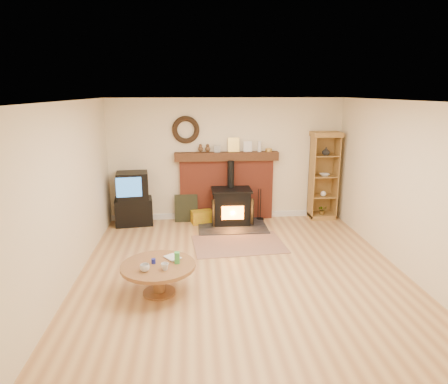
{
  "coord_description": "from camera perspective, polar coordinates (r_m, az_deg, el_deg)",
  "views": [
    {
      "loc": [
        -0.75,
        -5.69,
        2.74
      ],
      "look_at": [
        -0.19,
        1.0,
        1.03
      ],
      "focal_mm": 32.0,
      "sensor_mm": 36.0,
      "label": 1
    }
  ],
  "objects": [
    {
      "name": "curio_cabinet",
      "position": [
        8.9,
        14.0,
        2.27
      ],
      "size": [
        0.61,
        0.44,
        1.9
      ],
      "color": "olive",
      "rests_on": "ground"
    },
    {
      "name": "tv_unit",
      "position": [
        8.54,
        -12.83,
        -1.06
      ],
      "size": [
        0.82,
        0.62,
        1.11
      ],
      "color": "black",
      "rests_on": "ground"
    },
    {
      "name": "area_rug",
      "position": [
        7.39,
        2.1,
        -7.44
      ],
      "size": [
        1.73,
        1.26,
        0.01
      ],
      "primitive_type": "cube",
      "rotation": [
        0.0,
        0.0,
        0.08
      ],
      "color": "brown",
      "rests_on": "ground"
    },
    {
      "name": "ground",
      "position": [
        6.36,
        2.52,
        -11.25
      ],
      "size": [
        5.5,
        5.5,
        0.0
      ],
      "primitive_type": "plane",
      "color": "#B07949",
      "rests_on": "ground"
    },
    {
      "name": "chimney_breast",
      "position": [
        8.61,
        0.37,
        1.28
      ],
      "size": [
        2.2,
        0.22,
        1.78
      ],
      "color": "#983A26",
      "rests_on": "ground"
    },
    {
      "name": "firelog_box",
      "position": [
        8.5,
        -3.17,
        -3.58
      ],
      "size": [
        0.48,
        0.36,
        0.27
      ],
      "primitive_type": "cube",
      "rotation": [
        0.0,
        0.0,
        0.21
      ],
      "color": "#C7D009",
      "rests_on": "ground"
    },
    {
      "name": "leaning_painting",
      "position": [
        8.59,
        -5.43,
        -2.31
      ],
      "size": [
        0.49,
        0.13,
        0.59
      ],
      "primitive_type": "cube",
      "rotation": [
        -0.17,
        0.0,
        0.0
      ],
      "color": "black",
      "rests_on": "ground"
    },
    {
      "name": "fire_tools",
      "position": [
        8.72,
        5.15,
        -3.35
      ],
      "size": [
        0.16,
        0.16,
        0.7
      ],
      "color": "black",
      "rests_on": "ground"
    },
    {
      "name": "wood_stove",
      "position": [
        8.35,
        1.08,
        -2.19
      ],
      "size": [
        1.4,
        1.0,
        1.32
      ],
      "color": "black",
      "rests_on": "ground"
    },
    {
      "name": "room_shell",
      "position": [
        5.92,
        2.42,
        4.32
      ],
      "size": [
        5.02,
        5.52,
        2.61
      ],
      "color": "beige",
      "rests_on": "ground"
    },
    {
      "name": "coffee_table",
      "position": [
        5.64,
        -9.35,
        -10.94
      ],
      "size": [
        1.02,
        1.02,
        0.59
      ],
      "color": "brown",
      "rests_on": "ground"
    }
  ]
}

